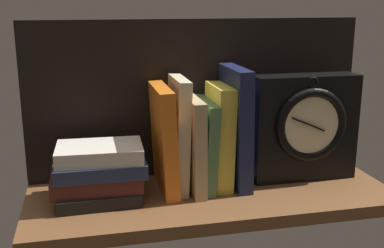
% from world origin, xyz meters
% --- Properties ---
extents(ground_plane, '(0.74, 0.27, 0.03)m').
position_xyz_m(ground_plane, '(0.00, 0.00, -0.01)').
color(ground_plane, brown).
extents(back_panel, '(0.74, 0.01, 0.34)m').
position_xyz_m(back_panel, '(0.00, 0.13, 0.17)').
color(back_panel, black).
rests_on(back_panel, ground_plane).
extents(book_orange_pandolfini, '(0.04, 0.16, 0.22)m').
position_xyz_m(book_orange_pandolfini, '(-0.09, 0.04, 0.11)').
color(book_orange_pandolfini, orange).
rests_on(book_orange_pandolfini, ground_plane).
extents(book_cream_twain, '(0.03, 0.12, 0.23)m').
position_xyz_m(book_cream_twain, '(-0.06, 0.04, 0.12)').
color(book_cream_twain, beige).
rests_on(book_cream_twain, ground_plane).
extents(book_tan_shortstories, '(0.03, 0.17, 0.19)m').
position_xyz_m(book_tan_shortstories, '(-0.03, 0.04, 0.10)').
color(book_tan_shortstories, tan).
rests_on(book_tan_shortstories, ground_plane).
extents(book_green_romantic, '(0.03, 0.15, 0.18)m').
position_xyz_m(book_green_romantic, '(-0.01, 0.04, 0.09)').
color(book_green_romantic, '#476B44').
rests_on(book_green_romantic, ground_plane).
extents(book_yellow_seinlanguage, '(0.04, 0.12, 0.21)m').
position_xyz_m(book_yellow_seinlanguage, '(0.03, 0.04, 0.11)').
color(book_yellow_seinlanguage, gold).
rests_on(book_yellow_seinlanguage, ground_plane).
extents(book_navy_bierce, '(0.03, 0.15, 0.25)m').
position_xyz_m(book_navy_bierce, '(0.06, 0.04, 0.13)').
color(book_navy_bierce, '#192147').
rests_on(book_navy_bierce, ground_plane).
extents(framed_clock, '(0.23, 0.07, 0.23)m').
position_xyz_m(framed_clock, '(0.22, 0.03, 0.12)').
color(framed_clock, black).
rests_on(framed_clock, ground_plane).
extents(book_stack_side, '(0.18, 0.14, 0.11)m').
position_xyz_m(book_stack_side, '(-0.23, 0.02, 0.05)').
color(book_stack_side, black).
rests_on(book_stack_side, ground_plane).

